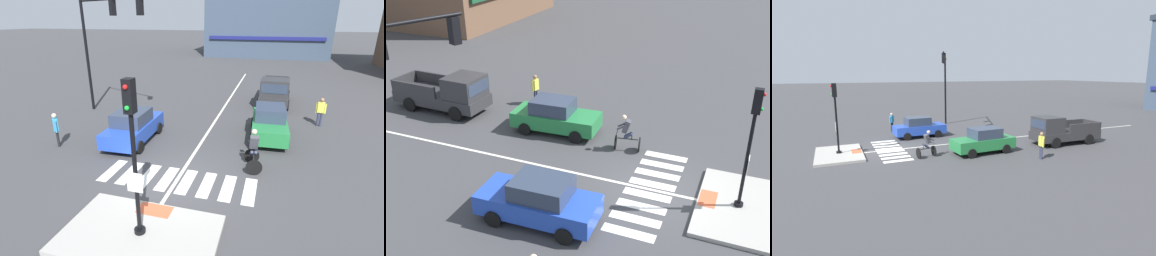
# 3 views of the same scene
# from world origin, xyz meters

# --- Properties ---
(ground_plane) EXTENTS (300.00, 300.00, 0.00)m
(ground_plane) POSITION_xyz_m (0.00, 0.00, 0.00)
(ground_plane) COLOR #3D3D3F
(traffic_island) EXTENTS (4.43, 2.80, 0.15)m
(traffic_island) POSITION_xyz_m (0.00, -3.04, 0.07)
(traffic_island) COLOR #A3A099
(traffic_island) RESTS_ON ground
(tactile_pad_front) EXTENTS (1.10, 0.60, 0.01)m
(tactile_pad_front) POSITION_xyz_m (0.00, -1.99, 0.15)
(tactile_pad_front) COLOR #DB5B38
(tactile_pad_front) RESTS_ON traffic_island
(signal_pole) EXTENTS (0.44, 0.38, 4.39)m
(signal_pole) POSITION_xyz_m (0.00, -3.05, 2.80)
(signal_pole) COLOR black
(signal_pole) RESTS_ON traffic_island
(crosswalk_stripe_a) EXTENTS (0.44, 1.80, 0.01)m
(crosswalk_stripe_a) POSITION_xyz_m (-2.78, 0.15, 0.00)
(crosswalk_stripe_a) COLOR silver
(crosswalk_stripe_a) RESTS_ON ground
(crosswalk_stripe_b) EXTENTS (0.44, 1.80, 0.01)m
(crosswalk_stripe_b) POSITION_xyz_m (-1.98, 0.15, 0.00)
(crosswalk_stripe_b) COLOR silver
(crosswalk_stripe_b) RESTS_ON ground
(crosswalk_stripe_c) EXTENTS (0.44, 1.80, 0.01)m
(crosswalk_stripe_c) POSITION_xyz_m (-1.19, 0.15, 0.00)
(crosswalk_stripe_c) COLOR silver
(crosswalk_stripe_c) RESTS_ON ground
(crosswalk_stripe_d) EXTENTS (0.44, 1.80, 0.01)m
(crosswalk_stripe_d) POSITION_xyz_m (-0.40, 0.15, 0.00)
(crosswalk_stripe_d) COLOR silver
(crosswalk_stripe_d) RESTS_ON ground
(crosswalk_stripe_e) EXTENTS (0.44, 1.80, 0.01)m
(crosswalk_stripe_e) POSITION_xyz_m (0.40, 0.15, 0.00)
(crosswalk_stripe_e) COLOR silver
(crosswalk_stripe_e) RESTS_ON ground
(crosswalk_stripe_f) EXTENTS (0.44, 1.80, 0.01)m
(crosswalk_stripe_f) POSITION_xyz_m (1.19, 0.15, 0.00)
(crosswalk_stripe_f) COLOR silver
(crosswalk_stripe_f) RESTS_ON ground
(crosswalk_stripe_g) EXTENTS (0.44, 1.80, 0.01)m
(crosswalk_stripe_g) POSITION_xyz_m (1.98, 0.15, 0.00)
(crosswalk_stripe_g) COLOR silver
(crosswalk_stripe_g) RESTS_ON ground
(crosswalk_stripe_h) EXTENTS (0.44, 1.80, 0.01)m
(crosswalk_stripe_h) POSITION_xyz_m (2.78, 0.15, 0.00)
(crosswalk_stripe_h) COLOR silver
(crosswalk_stripe_h) RESTS_ON ground
(lane_centre_line) EXTENTS (0.14, 28.00, 0.01)m
(lane_centre_line) POSITION_xyz_m (0.01, 10.00, 0.00)
(lane_centre_line) COLOR silver
(lane_centre_line) RESTS_ON ground
(traffic_light_mast) EXTENTS (5.24, 2.24, 7.08)m
(traffic_light_mast) POSITION_xyz_m (-7.00, 6.82, 4.92)
(traffic_light_mast) COLOR black
(traffic_light_mast) RESTS_ON ground
(building_corner_left) EXTENTS (19.45, 15.61, 12.87)m
(building_corner_left) POSITION_xyz_m (1.21, 44.97, 6.45)
(building_corner_left) COLOR #3D4C60
(building_corner_left) RESTS_ON ground
(car_blue_westbound_near) EXTENTS (1.97, 4.16, 1.64)m
(car_blue_westbound_near) POSITION_xyz_m (-3.30, 3.14, 0.81)
(car_blue_westbound_near) COLOR #2347B7
(car_blue_westbound_near) RESTS_ON ground
(car_green_eastbound_mid) EXTENTS (2.02, 4.19, 1.64)m
(car_green_eastbound_mid) POSITION_xyz_m (3.19, 5.63, 0.81)
(car_green_eastbound_mid) COLOR #237A3D
(car_green_eastbound_mid) RESTS_ON ground
(pickup_truck_charcoal_eastbound_far) EXTENTS (2.18, 5.16, 2.08)m
(pickup_truck_charcoal_eastbound_far) POSITION_xyz_m (3.32, 11.89, 0.98)
(pickup_truck_charcoal_eastbound_far) COLOR #2D2D30
(pickup_truck_charcoal_eastbound_far) RESTS_ON ground
(cyclist) EXTENTS (0.84, 1.19, 1.68)m
(cyclist) POSITION_xyz_m (2.70, 1.95, 0.87)
(cyclist) COLOR black
(cyclist) RESTS_ON ground
(pedestrian_at_curb_left) EXTENTS (0.41, 0.43, 1.67)m
(pedestrian_at_curb_left) POSITION_xyz_m (-6.58, 1.58, 0.98)
(pedestrian_at_curb_left) COLOR black
(pedestrian_at_curb_left) RESTS_ON ground
(pedestrian_waiting_far_side) EXTENTS (0.54, 0.28, 1.67)m
(pedestrian_waiting_far_side) POSITION_xyz_m (5.93, 8.13, 0.98)
(pedestrian_waiting_far_side) COLOR #2D334C
(pedestrian_waiting_far_side) RESTS_ON ground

